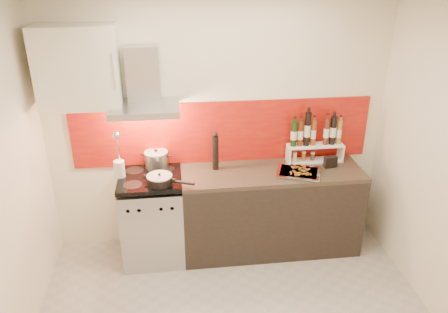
{
  "coord_description": "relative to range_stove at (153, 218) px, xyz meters",
  "views": [
    {
      "loc": [
        -0.45,
        -2.68,
        2.82
      ],
      "look_at": [
        0.0,
        0.95,
        1.15
      ],
      "focal_mm": 35.0,
      "sensor_mm": 36.0,
      "label": 1
    }
  ],
  "objects": [
    {
      "name": "step_shelf",
      "position": [
        1.67,
        0.17,
        0.7
      ],
      "size": [
        0.57,
        0.16,
        0.53
      ],
      "color": "white",
      "rests_on": "counter"
    },
    {
      "name": "baking_tray",
      "position": [
        1.44,
        -0.09,
        0.47
      ],
      "size": [
        0.5,
        0.44,
        0.03
      ],
      "color": "silver",
      "rests_on": "counter"
    },
    {
      "name": "range_hood",
      "position": [
        0.0,
        0.14,
        1.3
      ],
      "size": [
        0.62,
        0.5,
        0.61
      ],
      "color": "#B7B7BA",
      "rests_on": "back_wall"
    },
    {
      "name": "upper_cabinet",
      "position": [
        -0.55,
        0.13,
        1.51
      ],
      "size": [
        0.7,
        0.35,
        0.72
      ],
      "primitive_type": "cube",
      "color": "silver",
      "rests_on": "back_wall"
    },
    {
      "name": "utensil_jar",
      "position": [
        -0.28,
        0.03,
        0.6
      ],
      "size": [
        0.1,
        0.16,
        0.49
      ],
      "color": "silver",
      "rests_on": "range_stove"
    },
    {
      "name": "counter",
      "position": [
        1.2,
        0.0,
        0.01
      ],
      "size": [
        1.8,
        0.6,
        0.9
      ],
      "color": "black",
      "rests_on": "ground"
    },
    {
      "name": "back_wall",
      "position": [
        0.7,
        0.3,
        0.86
      ],
      "size": [
        3.4,
        0.02,
        2.6
      ],
      "primitive_type": "cube",
      "color": "silver",
      "rests_on": "ground"
    },
    {
      "name": "saute_pan",
      "position": [
        0.11,
        -0.16,
        0.51
      ],
      "size": [
        0.44,
        0.26,
        0.11
      ],
      "color": "black",
      "rests_on": "range_stove"
    },
    {
      "name": "caddy_box",
      "position": [
        1.79,
        0.01,
        0.52
      ],
      "size": [
        0.14,
        0.07,
        0.11
      ],
      "primitive_type": "cube",
      "rotation": [
        0.0,
        0.0,
        0.14
      ],
      "color": "black",
      "rests_on": "counter"
    },
    {
      "name": "stock_pot",
      "position": [
        0.07,
        0.2,
        0.56
      ],
      "size": [
        0.23,
        0.23,
        0.2
      ],
      "color": "#B7B7BA",
      "rests_on": "range_stove"
    },
    {
      "name": "range_stove",
      "position": [
        0.0,
        0.0,
        0.0
      ],
      "size": [
        0.6,
        0.6,
        0.91
      ],
      "color": "#B7B7BA",
      "rests_on": "ground"
    },
    {
      "name": "pepper_mill",
      "position": [
        0.65,
        0.11,
        0.65
      ],
      "size": [
        0.06,
        0.06,
        0.39
      ],
      "color": "black",
      "rests_on": "counter"
    },
    {
      "name": "backsplash",
      "position": [
        0.75,
        0.29,
        0.78
      ],
      "size": [
        3.0,
        0.02,
        0.64
      ],
      "primitive_type": "cube",
      "color": "maroon",
      "rests_on": "back_wall"
    }
  ]
}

